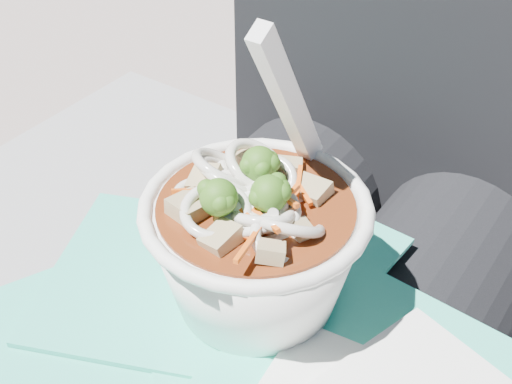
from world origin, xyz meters
The scene contains 4 objects.
lap centered at (0.00, 0.00, 0.51)m, with size 0.32×0.48×0.16m.
person_body centered at (0.00, 0.09, 0.54)m, with size 0.34×0.94×0.98m.
plastic_bag centered at (0.00, -0.02, 0.60)m, with size 0.37×0.33×0.01m.
udon_bowl centered at (0.01, 0.00, 0.65)m, with size 0.17×0.17×0.19m.
Camera 1 is at (0.19, -0.27, 0.95)m, focal length 50.00 mm.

